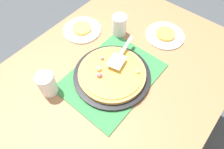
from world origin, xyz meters
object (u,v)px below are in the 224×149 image
at_px(plate_far_right, 165,35).
at_px(served_slice_left, 82,28).
at_px(plate_near_left, 82,30).
at_px(cup_near, 47,84).
at_px(pizza, 112,73).
at_px(cup_far, 119,25).
at_px(pizza_server, 121,54).
at_px(served_slice_right, 165,34).
at_px(pizza_pan, 112,75).

relative_size(plate_far_right, served_slice_left, 2.00).
distance_m(plate_near_left, served_slice_left, 0.01).
bearing_deg(cup_near, plate_near_left, 23.43).
relative_size(pizza, cup_far, 2.75).
distance_m(cup_near, pizza_server, 0.38).
bearing_deg(cup_far, plate_near_left, 123.51).
xyz_separation_m(plate_far_right, served_slice_left, (-0.27, 0.40, 0.01)).
xyz_separation_m(served_slice_left, served_slice_right, (0.27, -0.40, 0.00)).
height_order(pizza_pan, plate_near_left, pizza_pan).
relative_size(plate_far_right, pizza_server, 0.94).
xyz_separation_m(pizza, served_slice_left, (0.14, 0.34, -0.02)).
relative_size(cup_near, cup_far, 1.00).
xyz_separation_m(cup_near, cup_far, (0.51, -0.01, 0.00)).
bearing_deg(plate_near_left, cup_far, -56.49).
bearing_deg(served_slice_right, cup_far, 124.63).
distance_m(cup_far, pizza_server, 0.22).
bearing_deg(cup_near, cup_far, -1.54).
xyz_separation_m(cup_far, pizza_server, (-0.17, -0.14, 0.01)).
xyz_separation_m(pizza_pan, cup_near, (-0.25, 0.18, 0.05)).
height_order(pizza, cup_far, cup_far).
relative_size(pizza_pan, served_slice_right, 3.45).
bearing_deg(served_slice_left, pizza_pan, -112.19).
bearing_deg(pizza, cup_near, 144.78).
relative_size(plate_far_right, served_slice_right, 2.00).
height_order(pizza, served_slice_right, pizza).
relative_size(pizza_pan, plate_near_left, 1.73).
xyz_separation_m(pizza, plate_near_left, (0.14, 0.34, -0.03)).
height_order(pizza_pan, served_slice_right, served_slice_right).
bearing_deg(cup_far, pizza, -148.23).
height_order(plate_far_right, served_slice_left, served_slice_left).
xyz_separation_m(served_slice_left, cup_near, (-0.39, -0.17, 0.04)).
bearing_deg(pizza, served_slice_right, -7.78).
bearing_deg(pizza_pan, cup_near, 144.64).
relative_size(plate_near_left, plate_far_right, 1.00).
bearing_deg(plate_near_left, pizza, -112.21).
bearing_deg(pizza_pan, served_slice_right, -7.68).
relative_size(pizza_pan, pizza, 1.15).
height_order(pizza, served_slice_left, pizza).
bearing_deg(pizza_pan, plate_near_left, 67.81).
bearing_deg(pizza_pan, served_slice_left, 67.81).
height_order(plate_far_right, cup_near, cup_near).
xyz_separation_m(pizza, served_slice_right, (0.41, -0.06, -0.02)).
relative_size(cup_far, pizza_server, 0.51).
height_order(pizza_pan, cup_far, cup_far).
xyz_separation_m(served_slice_right, cup_near, (-0.66, 0.23, 0.04)).
height_order(plate_near_left, served_slice_right, served_slice_right).
distance_m(plate_near_left, pizza_server, 0.33).
bearing_deg(pizza_pan, pizza_server, 13.03).
bearing_deg(cup_far, pizza_pan, -148.13).
distance_m(pizza, served_slice_left, 0.37).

